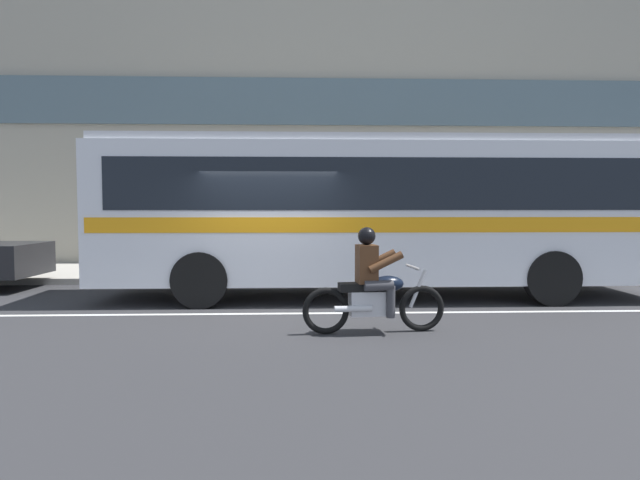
% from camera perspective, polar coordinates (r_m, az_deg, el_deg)
% --- Properties ---
extents(ground_plane, '(60.00, 60.00, 0.00)m').
position_cam_1_polar(ground_plane, '(10.54, -5.10, -6.81)').
color(ground_plane, '#2B2B2D').
extents(sidewalk_curb, '(28.00, 3.80, 0.15)m').
position_cam_1_polar(sidewalk_curb, '(15.57, -4.19, -3.20)').
color(sidewalk_curb, '#A39E93').
rests_on(sidewalk_curb, ground_plane).
extents(lane_center_stripe, '(26.60, 0.14, 0.01)m').
position_cam_1_polar(lane_center_stripe, '(9.95, -5.27, -7.40)').
color(lane_center_stripe, silver).
rests_on(lane_center_stripe, ground_plane).
extents(office_building_facade, '(28.00, 0.89, 14.38)m').
position_cam_1_polar(office_building_facade, '(18.54, -4.04, 20.12)').
color(office_building_facade, gray).
rests_on(office_building_facade, ground_plane).
extents(transit_bus, '(11.26, 2.64, 3.22)m').
position_cam_1_polar(transit_bus, '(11.68, 6.06, 3.47)').
color(transit_bus, silver).
rests_on(transit_bus, ground_plane).
extents(motorcycle_with_rider, '(2.14, 0.65, 1.56)m').
position_cam_1_polar(motorcycle_with_rider, '(8.39, 5.42, -4.91)').
color(motorcycle_with_rider, black).
rests_on(motorcycle_with_rider, ground_plane).
extents(fire_hydrant, '(0.22, 0.30, 0.75)m').
position_cam_1_polar(fire_hydrant, '(14.26, 4.28, -2.02)').
color(fire_hydrant, red).
rests_on(fire_hydrant, sidewalk_curb).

